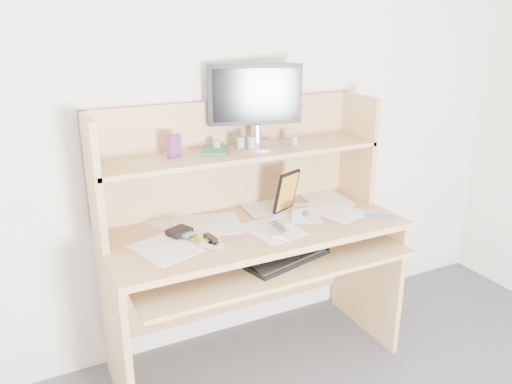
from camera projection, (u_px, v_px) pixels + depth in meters
name	position (u px, v px, depth m)	size (l,w,h in m)	color
back_wall	(226.00, 109.00, 2.45)	(3.60, 0.04, 2.50)	silver
desk	(248.00, 231.00, 2.43)	(1.40, 0.70, 1.30)	tan
paper_clutter	(255.00, 225.00, 2.34)	(1.32, 0.54, 0.01)	white
keyboard	(288.00, 258.00, 2.22)	(0.43, 0.24, 0.03)	black
tv_remote	(279.00, 229.00, 2.27)	(0.05, 0.19, 0.02)	#A0A09B
flip_phone	(212.00, 244.00, 2.11)	(0.05, 0.10, 0.02)	#BABABD
stapler	(211.00, 240.00, 2.14)	(0.03, 0.11, 0.04)	black
wallet	(179.00, 231.00, 2.24)	(0.10, 0.08, 0.03)	black
sticky_note_pad	(209.00, 239.00, 2.19)	(0.08, 0.08, 0.01)	yellow
digital_camera	(299.00, 213.00, 2.40)	(0.09, 0.04, 0.06)	#A3A3A5
game_case	(287.00, 192.00, 2.47)	(0.15, 0.02, 0.21)	black
blue_pen	(381.00, 215.00, 2.44)	(0.01, 0.01, 0.15)	blue
card_box	(174.00, 146.00, 2.23)	(0.07, 0.02, 0.10)	maroon
shelf_book	(215.00, 151.00, 2.33)	(0.12, 0.16, 0.02)	#2D7247
chip_stack_a	(217.00, 146.00, 2.35)	(0.04, 0.04, 0.05)	black
chip_stack_b	(241.00, 144.00, 2.36)	(0.04, 0.04, 0.06)	white
chip_stack_c	(294.00, 141.00, 2.45)	(0.04, 0.04, 0.05)	black
chip_stack_d	(252.00, 144.00, 2.34)	(0.04, 0.04, 0.07)	white
monitor	(256.00, 104.00, 2.37)	(0.45, 0.23, 0.39)	#AFAEB3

